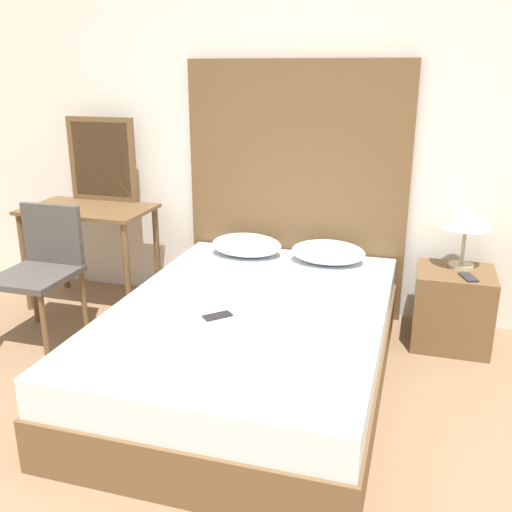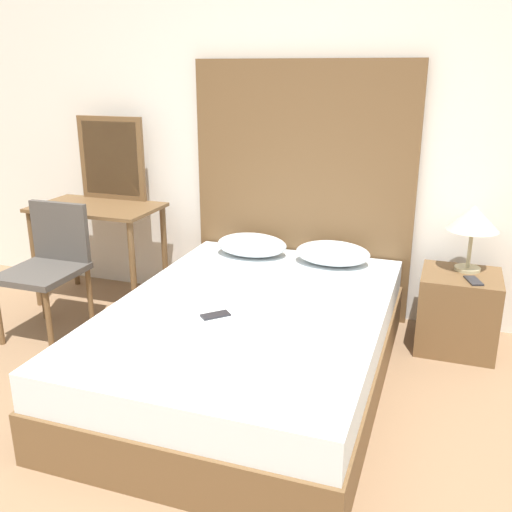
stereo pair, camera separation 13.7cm
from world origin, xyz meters
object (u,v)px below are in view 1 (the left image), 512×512
object	(u,v)px
phone_on_nightstand	(468,277)
table_lamp	(467,217)
bed	(251,343)
vanity_desk	(89,225)
nightstand	(452,308)
chair	(42,264)
phone_on_bed	(217,316)

from	to	relation	value
phone_on_nightstand	table_lamp	bearing A→B (deg)	99.68
phone_on_nightstand	bed	bearing A→B (deg)	-149.59
bed	vanity_desk	xyz separation A→B (m)	(-1.44, 0.72, 0.39)
bed	vanity_desk	distance (m)	1.66
nightstand	chair	size ratio (longest dim) A/B	0.58
vanity_desk	phone_on_nightstand	bearing A→B (deg)	-0.94
table_lamp	chair	world-z (taller)	table_lamp
bed	phone_on_bed	distance (m)	0.33
phone_on_bed	vanity_desk	size ratio (longest dim) A/B	0.17
phone_on_bed	table_lamp	size ratio (longest dim) A/B	0.38
chair	phone_on_bed	bearing A→B (deg)	-15.75
bed	phone_on_nightstand	distance (m)	1.37
phone_on_bed	table_lamp	world-z (taller)	table_lamp
nightstand	vanity_desk	size ratio (longest dim) A/B	0.55
nightstand	phone_on_nightstand	world-z (taller)	phone_on_nightstand
vanity_desk	bed	bearing A→B (deg)	-26.66
vanity_desk	chair	bearing A→B (deg)	-92.05
phone_on_bed	phone_on_nightstand	bearing A→B (deg)	34.41
nightstand	chair	xyz separation A→B (m)	(-2.56, -0.61, 0.25)
nightstand	chair	world-z (taller)	chair
bed	table_lamp	distance (m)	1.55
bed	chair	size ratio (longest dim) A/B	2.47
nightstand	table_lamp	world-z (taller)	table_lamp
bed	nightstand	bearing A→B (deg)	35.80
nightstand	chair	bearing A→B (deg)	-166.59
table_lamp	nightstand	bearing A→B (deg)	-108.32
table_lamp	vanity_desk	distance (m)	2.58
table_lamp	chair	size ratio (longest dim) A/B	0.48
bed	nightstand	distance (m)	1.35
vanity_desk	table_lamp	bearing A→B (deg)	3.47
nightstand	table_lamp	size ratio (longest dim) A/B	1.20
phone_on_nightstand	chair	size ratio (longest dim) A/B	0.19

